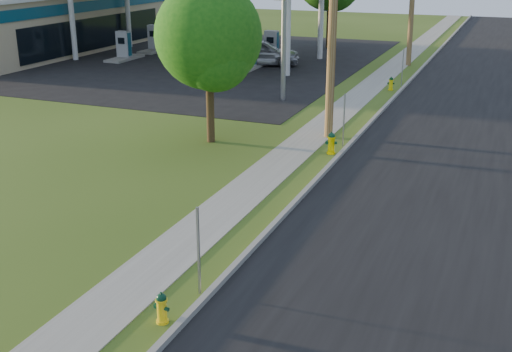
{
  "coord_description": "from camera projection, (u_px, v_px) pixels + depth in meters",
  "views": [
    {
      "loc": [
        5.95,
        -6.58,
        6.96
      ],
      "look_at": [
        0.0,
        8.0,
        1.4
      ],
      "focal_mm": 45.0,
      "sensor_mm": 36.0,
      "label": 1
    }
  ],
  "objects": [
    {
      "name": "utility_pole_mid",
      "position": [
        333.0,
        8.0,
        23.59
      ],
      "size": [
        1.4,
        0.32,
        9.8
      ],
      "color": "brown",
      "rests_on": "ground"
    },
    {
      "name": "sidewalk",
      "position": [
        243.0,
        194.0,
        19.36
      ],
      "size": [
        1.5,
        120.0,
        0.03
      ],
      "primitive_type": "cube",
      "color": "gray",
      "rests_on": "ground"
    },
    {
      "name": "tree_verge",
      "position": [
        210.0,
        40.0,
        23.29
      ],
      "size": [
        3.96,
        3.96,
        6.0
      ],
      "color": "#332415",
      "rests_on": "ground"
    },
    {
      "name": "hydrant_near",
      "position": [
        162.0,
        308.0,
        12.58
      ],
      "size": [
        0.35,
        0.31,
        0.67
      ],
      "color": "yellow",
      "rests_on": "ground"
    },
    {
      "name": "curb",
      "position": [
        298.0,
        200.0,
        18.71
      ],
      "size": [
        0.15,
        120.0,
        0.15
      ],
      "primitive_type": "cube",
      "color": "gray",
      "rests_on": "ground"
    },
    {
      "name": "car_silver",
      "position": [
        261.0,
        52.0,
        40.64
      ],
      "size": [
        5.3,
        3.34,
        1.68
      ],
      "primitive_type": "imported",
      "rotation": [
        0.0,
        0.0,
        1.87
      ],
      "color": "#A0A2A7",
      "rests_on": "ground"
    },
    {
      "name": "sign_post_far",
      "position": [
        403.0,
        68.0,
        34.38
      ],
      "size": [
        0.05,
        0.04,
        2.0
      ],
      "primitive_type": "cube",
      "color": "gray",
      "rests_on": "ground"
    },
    {
      "name": "convenience_store",
      "position": [
        40.0,
        20.0,
        47.03
      ],
      "size": [
        10.4,
        22.4,
        4.25
      ],
      "color": "tan",
      "rests_on": "ground"
    },
    {
      "name": "sign_post_mid",
      "position": [
        344.0,
        120.0,
        23.73
      ],
      "size": [
        0.05,
        0.04,
        2.0
      ],
      "primitive_type": "cube",
      "color": "gray",
      "rests_on": "ground"
    },
    {
      "name": "hydrant_mid",
      "position": [
        331.0,
        143.0,
        23.06
      ],
      "size": [
        0.43,
        0.38,
        0.83
      ],
      "color": "#EBD100",
      "rests_on": "ground"
    },
    {
      "name": "forecourt",
      "position": [
        172.0,
        58.0,
        43.82
      ],
      "size": [
        26.0,
        28.0,
        0.02
      ],
      "primitive_type": "cube",
      "color": "black",
      "rests_on": "ground"
    },
    {
      "name": "road",
      "position": [
        438.0,
        223.0,
        17.31
      ],
      "size": [
        8.0,
        120.0,
        0.02
      ],
      "primitive_type": "cube",
      "color": "black",
      "rests_on": "ground"
    },
    {
      "name": "fuel_pump_sw",
      "position": [
        155.0,
        42.0,
        46.22
      ],
      "size": [
        1.2,
        3.2,
        1.9
      ],
      "color": "gray",
      "rests_on": "ground"
    },
    {
      "name": "sign_post_near",
      "position": [
        199.0,
        251.0,
        13.43
      ],
      "size": [
        0.05,
        0.04,
        2.0
      ],
      "primitive_type": "cube",
      "color": "gray",
      "rests_on": "ground"
    },
    {
      "name": "fuel_pump_nw",
      "position": [
        124.0,
        49.0,
        42.73
      ],
      "size": [
        1.2,
        3.2,
        1.9
      ],
      "color": "gray",
      "rests_on": "ground"
    },
    {
      "name": "fuel_pump_se",
      "position": [
        271.0,
        48.0,
        43.01
      ],
      "size": [
        1.2,
        3.2,
        1.9
      ],
      "color": "gray",
      "rests_on": "ground"
    },
    {
      "name": "fuel_pump_ne",
      "position": [
        248.0,
        57.0,
        39.52
      ],
      "size": [
        1.2,
        3.2,
        1.9
      ],
      "color": "gray",
      "rests_on": "ground"
    },
    {
      "name": "hydrant_far",
      "position": [
        391.0,
        84.0,
        33.59
      ],
      "size": [
        0.37,
        0.33,
        0.72
      ],
      "color": "yellow",
      "rests_on": "ground"
    }
  ]
}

